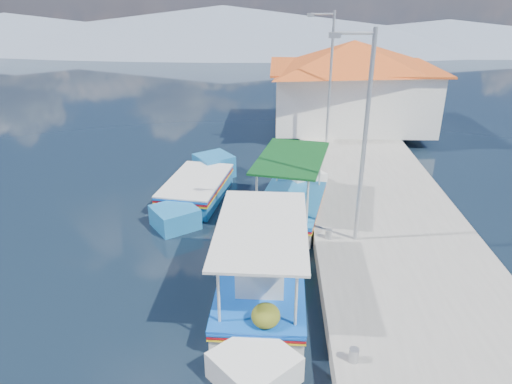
{
  "coord_description": "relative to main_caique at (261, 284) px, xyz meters",
  "views": [
    {
      "loc": [
        2.14,
        -10.28,
        7.4
      ],
      "look_at": [
        1.57,
        3.54,
        1.3
      ],
      "focal_mm": 32.66,
      "sensor_mm": 36.0,
      "label": 1
    }
  ],
  "objects": [
    {
      "name": "ground",
      "position": [
        -1.87,
        0.39,
        -0.47
      ],
      "size": [
        160.0,
        160.0,
        0.0
      ],
      "primitive_type": "plane",
      "color": "black",
      "rests_on": "ground"
    },
    {
      "name": "lamp_post_far",
      "position": [
        2.64,
        11.39,
        3.38
      ],
      "size": [
        1.21,
        0.14,
        6.0
      ],
      "color": "#A5A8AD",
      "rests_on": "quay"
    },
    {
      "name": "harbor_building",
      "position": [
        4.33,
        15.39,
        2.31
      ],
      "size": [
        10.49,
        10.49,
        4.4
      ],
      "color": "white",
      "rests_on": "quay"
    },
    {
      "name": "quay",
      "position": [
        4.03,
        6.39,
        -0.22
      ],
      "size": [
        5.0,
        44.0,
        0.5
      ],
      "primitive_type": "cube",
      "color": "#99958F",
      "rests_on": "ground"
    },
    {
      "name": "main_caique",
      "position": [
        0.0,
        0.0,
        0.0
      ],
      "size": [
        2.26,
        7.37,
        2.43
      ],
      "rotation": [
        0.0,
        0.0,
        0.02
      ],
      "color": "silver",
      "rests_on": "ground"
    },
    {
      "name": "lamp_post_near",
      "position": [
        2.64,
        2.39,
        3.38
      ],
      "size": [
        1.21,
        0.14,
        6.0
      ],
      "color": "#A5A8AD",
      "rests_on": "quay"
    },
    {
      "name": "caique_blue_hull",
      "position": [
        -2.66,
        6.26,
        -0.15
      ],
      "size": [
        2.62,
        6.58,
        1.18
      ],
      "rotation": [
        0.0,
        0.0,
        0.16
      ],
      "color": "#1A66A1",
      "rests_on": "ground"
    },
    {
      "name": "caique_green_canopy",
      "position": [
        0.83,
        4.66,
        -0.09
      ],
      "size": [
        2.95,
        6.7,
        2.56
      ],
      "rotation": [
        0.0,
        0.0,
        0.21
      ],
      "color": "silver",
      "rests_on": "ground"
    },
    {
      "name": "bollards",
      "position": [
        1.93,
        5.64,
        0.18
      ],
      "size": [
        0.2,
        17.2,
        0.3
      ],
      "color": "#A5A8AD",
      "rests_on": "quay"
    },
    {
      "name": "mountain_ridge",
      "position": [
        4.67,
        56.39,
        1.57
      ],
      "size": [
        171.4,
        96.0,
        5.5
      ],
      "color": "slate",
      "rests_on": "ground"
    }
  ]
}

